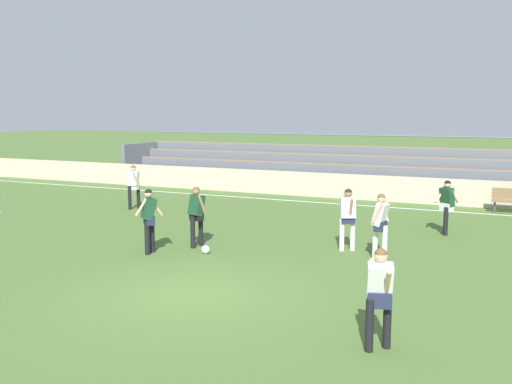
{
  "coord_description": "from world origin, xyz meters",
  "views": [
    {
      "loc": [
        5.48,
        -9.24,
        3.65
      ],
      "look_at": [
        -0.86,
        5.11,
        1.37
      ],
      "focal_mm": 38.47,
      "sensor_mm": 36.0,
      "label": 1
    }
  ],
  "objects_px": {
    "player_dark_trailing_run": "(447,202)",
    "player_white_on_ball": "(381,221)",
    "bleacher_stand": "(381,169)",
    "player_white_wide_right": "(134,183)",
    "soccer_ball": "(206,250)",
    "player_white_overlapping": "(348,214)",
    "player_white_dropping_back": "(379,290)",
    "player_dark_challenging": "(149,215)",
    "player_dark_wide_left": "(196,211)"
  },
  "relations": [
    {
      "from": "player_white_wide_right",
      "to": "player_white_overlapping",
      "type": "xyz_separation_m",
      "value": [
        9.04,
        -2.96,
        -0.01
      ]
    },
    {
      "from": "player_dark_trailing_run",
      "to": "player_white_on_ball",
      "type": "height_order",
      "value": "player_white_on_ball"
    },
    {
      "from": "player_white_overlapping",
      "to": "player_dark_trailing_run",
      "type": "bearing_deg",
      "value": 54.61
    },
    {
      "from": "player_dark_trailing_run",
      "to": "player_white_wide_right",
      "type": "bearing_deg",
      "value": -179.16
    },
    {
      "from": "player_white_dropping_back",
      "to": "soccer_ball",
      "type": "distance_m",
      "value": 6.71
    },
    {
      "from": "bleacher_stand",
      "to": "soccer_ball",
      "type": "distance_m",
      "value": 13.23
    },
    {
      "from": "player_dark_wide_left",
      "to": "player_dark_challenging",
      "type": "bearing_deg",
      "value": -124.52
    },
    {
      "from": "player_dark_challenging",
      "to": "player_dark_trailing_run",
      "type": "distance_m",
      "value": 8.78
    },
    {
      "from": "player_white_wide_right",
      "to": "bleacher_stand",
      "type": "bearing_deg",
      "value": 47.06
    },
    {
      "from": "player_dark_challenging",
      "to": "player_dark_trailing_run",
      "type": "height_order",
      "value": "player_dark_challenging"
    },
    {
      "from": "bleacher_stand",
      "to": "player_dark_wide_left",
      "type": "relative_size",
      "value": 15.96
    },
    {
      "from": "bleacher_stand",
      "to": "player_white_overlapping",
      "type": "distance_m",
      "value": 11.31
    },
    {
      "from": "player_dark_challenging",
      "to": "bleacher_stand",
      "type": "bearing_deg",
      "value": 76.39
    },
    {
      "from": "player_white_overlapping",
      "to": "player_white_dropping_back",
      "type": "relative_size",
      "value": 1.03
    },
    {
      "from": "bleacher_stand",
      "to": "player_white_on_ball",
      "type": "relative_size",
      "value": 15.92
    },
    {
      "from": "player_dark_challenging",
      "to": "player_white_dropping_back",
      "type": "height_order",
      "value": "player_dark_challenging"
    },
    {
      "from": "player_dark_wide_left",
      "to": "player_white_wide_right",
      "type": "height_order",
      "value": "player_white_wide_right"
    },
    {
      "from": "player_dark_wide_left",
      "to": "soccer_ball",
      "type": "bearing_deg",
      "value": -44.0
    },
    {
      "from": "player_white_wide_right",
      "to": "soccer_ball",
      "type": "xyz_separation_m",
      "value": [
        5.76,
        -4.78,
        -0.89
      ]
    },
    {
      "from": "player_dark_trailing_run",
      "to": "player_white_on_ball",
      "type": "xyz_separation_m",
      "value": [
        -1.24,
        -3.7,
        0.02
      ]
    },
    {
      "from": "player_dark_challenging",
      "to": "player_dark_wide_left",
      "type": "height_order",
      "value": "player_dark_challenging"
    },
    {
      "from": "player_dark_challenging",
      "to": "soccer_ball",
      "type": "bearing_deg",
      "value": 22.27
    },
    {
      "from": "bleacher_stand",
      "to": "player_white_overlapping",
      "type": "bearing_deg",
      "value": -83.19
    },
    {
      "from": "bleacher_stand",
      "to": "player_dark_trailing_run",
      "type": "relative_size",
      "value": 16.18
    },
    {
      "from": "player_white_dropping_back",
      "to": "player_white_on_ball",
      "type": "relative_size",
      "value": 0.97
    },
    {
      "from": "player_dark_challenging",
      "to": "player_white_dropping_back",
      "type": "distance_m",
      "value": 7.5
    },
    {
      "from": "player_dark_challenging",
      "to": "soccer_ball",
      "type": "height_order",
      "value": "player_dark_challenging"
    },
    {
      "from": "bleacher_stand",
      "to": "player_white_dropping_back",
      "type": "xyz_separation_m",
      "value": [
        3.34,
        -17.09,
        -0.13
      ]
    },
    {
      "from": "player_white_overlapping",
      "to": "player_white_dropping_back",
      "type": "bearing_deg",
      "value": -71.12
    },
    {
      "from": "player_white_wide_right",
      "to": "player_white_on_ball",
      "type": "xyz_separation_m",
      "value": [
        10.02,
        -3.54,
        -0.0
      ]
    },
    {
      "from": "bleacher_stand",
      "to": "player_white_on_ball",
      "type": "xyz_separation_m",
      "value": [
        2.32,
        -11.81,
        -0.09
      ]
    },
    {
      "from": "player_white_wide_right",
      "to": "soccer_ball",
      "type": "distance_m",
      "value": 7.53
    },
    {
      "from": "bleacher_stand",
      "to": "player_dark_challenging",
      "type": "bearing_deg",
      "value": -103.61
    },
    {
      "from": "player_white_wide_right",
      "to": "player_white_overlapping",
      "type": "bearing_deg",
      "value": -18.11
    },
    {
      "from": "player_white_dropping_back",
      "to": "player_white_overlapping",
      "type": "bearing_deg",
      "value": 108.88
    },
    {
      "from": "player_dark_challenging",
      "to": "player_dark_trailing_run",
      "type": "relative_size",
      "value": 1.03
    },
    {
      "from": "player_dark_challenging",
      "to": "player_white_overlapping",
      "type": "height_order",
      "value": "player_dark_challenging"
    },
    {
      "from": "player_dark_challenging",
      "to": "player_white_on_ball",
      "type": "height_order",
      "value": "player_dark_challenging"
    },
    {
      "from": "bleacher_stand",
      "to": "player_white_wide_right",
      "type": "relative_size",
      "value": 15.89
    },
    {
      "from": "player_white_wide_right",
      "to": "player_dark_trailing_run",
      "type": "height_order",
      "value": "player_white_wide_right"
    },
    {
      "from": "player_white_dropping_back",
      "to": "bleacher_stand",
      "type": "bearing_deg",
      "value": 101.07
    },
    {
      "from": "player_dark_challenging",
      "to": "player_white_overlapping",
      "type": "relative_size",
      "value": 1.02
    },
    {
      "from": "player_white_on_ball",
      "to": "player_white_wide_right",
      "type": "bearing_deg",
      "value": 160.56
    },
    {
      "from": "bleacher_stand",
      "to": "player_white_wide_right",
      "type": "height_order",
      "value": "bleacher_stand"
    },
    {
      "from": "player_white_overlapping",
      "to": "player_white_dropping_back",
      "type": "xyz_separation_m",
      "value": [
        2.0,
        -5.86,
        -0.03
      ]
    },
    {
      "from": "bleacher_stand",
      "to": "player_white_on_ball",
      "type": "bearing_deg",
      "value": -78.9
    },
    {
      "from": "player_white_dropping_back",
      "to": "player_white_on_ball",
      "type": "bearing_deg",
      "value": 101.01
    },
    {
      "from": "bleacher_stand",
      "to": "player_white_overlapping",
      "type": "height_order",
      "value": "bleacher_stand"
    },
    {
      "from": "player_white_wide_right",
      "to": "player_white_dropping_back",
      "type": "distance_m",
      "value": 14.13
    },
    {
      "from": "player_dark_wide_left",
      "to": "soccer_ball",
      "type": "distance_m",
      "value": 1.2
    }
  ]
}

